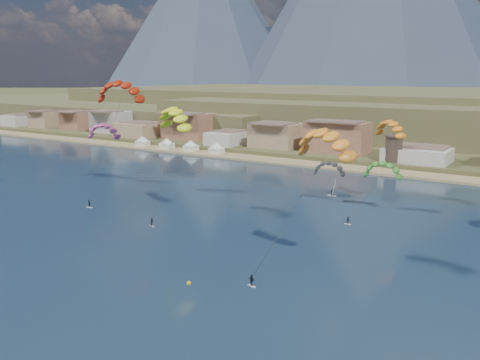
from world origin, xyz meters
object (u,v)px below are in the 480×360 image
object	(u,v)px
watchtower	(394,149)
kitesurfer_orange	(325,139)
kitesurfer_red	(120,88)
windsurfer	(333,191)
buoy	(189,283)
kitesurfer_yellow	(175,115)
kitesurfer_green	(383,167)

from	to	relation	value
watchtower	kitesurfer_orange	size ratio (longest dim) A/B	0.36
kitesurfer_red	kitesurfer_orange	distance (m)	67.42
windsurfer	buoy	size ratio (longest dim) A/B	6.24
kitesurfer_red	buoy	size ratio (longest dim) A/B	47.68
watchtower	buoy	bearing A→B (deg)	-88.58
watchtower	windsurfer	bearing A→B (deg)	-91.66
kitesurfer_red	kitesurfer_yellow	world-z (taller)	kitesurfer_red
kitesurfer_green	windsurfer	world-z (taller)	kitesurfer_green
kitesurfer_yellow	kitesurfer_orange	bearing A→B (deg)	-17.69
kitesurfer_orange	kitesurfer_red	bearing A→B (deg)	161.50
kitesurfer_orange	buoy	size ratio (longest dim) A/B	37.31
kitesurfer_green	windsurfer	xyz separation A→B (m)	(-14.57, 7.89, -8.58)
kitesurfer_orange	kitesurfer_green	xyz separation A→B (m)	(-2.95, 38.38, -10.41)
watchtower	kitesurfer_green	size ratio (longest dim) A/B	0.55
kitesurfer_yellow	buoy	size ratio (longest dim) A/B	37.43
kitesurfer_green	buoy	bearing A→B (deg)	-101.06
kitesurfer_red	kitesurfer_yellow	xyz separation A→B (m)	(24.62, -8.85, -4.99)
watchtower	windsurfer	world-z (taller)	watchtower
watchtower	kitesurfer_red	world-z (taller)	kitesurfer_red
kitesurfer_yellow	windsurfer	xyz separation A→B (m)	(21.55, 33.82, -19.93)
kitesurfer_green	buoy	world-z (taller)	kitesurfer_green
watchtower	kitesurfer_orange	bearing A→B (deg)	-79.98
kitesurfer_green	buoy	distance (m)	56.05
watchtower	kitesurfer_yellow	world-z (taller)	kitesurfer_yellow
kitesurfer_orange	windsurfer	distance (m)	53.00
kitesurfer_red	buoy	xyz separation A→B (m)	(50.14, -37.11, -26.09)
windsurfer	buoy	world-z (taller)	windsurfer
kitesurfer_red	windsurfer	xyz separation A→B (m)	(46.17, 24.96, -24.92)
kitesurfer_yellow	windsurfer	size ratio (longest dim) A/B	6.00
windsurfer	kitesurfer_red	bearing A→B (deg)	-151.60
kitesurfer_green	kitesurfer_red	bearing A→B (deg)	-164.30
kitesurfer_green	buoy	xyz separation A→B (m)	(-10.59, -54.17, -9.75)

